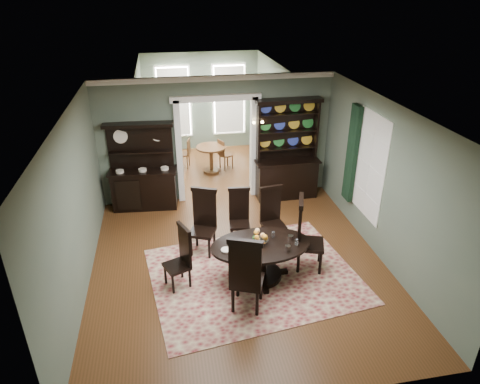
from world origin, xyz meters
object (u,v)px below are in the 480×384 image
at_px(sideboard, 144,179).
at_px(parlor_table, 211,156).
at_px(dining_table, 260,254).
at_px(welsh_dresser, 286,163).

xyz_separation_m(sideboard, parlor_table, (1.79, 1.75, -0.22)).
relative_size(dining_table, welsh_dresser, 0.74).
xyz_separation_m(welsh_dresser, parlor_table, (-1.64, 1.78, -0.39)).
height_order(sideboard, parlor_table, sideboard).
bearing_deg(welsh_dresser, sideboard, 178.71).
relative_size(sideboard, welsh_dresser, 0.84).
bearing_deg(welsh_dresser, parlor_table, 131.91).
height_order(dining_table, sideboard, sideboard).
distance_m(sideboard, welsh_dresser, 3.44).
relative_size(dining_table, parlor_table, 2.21).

